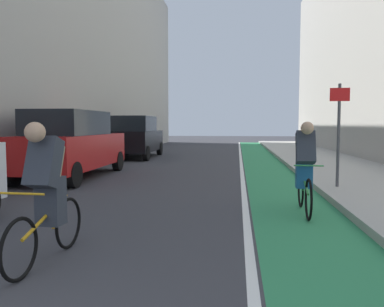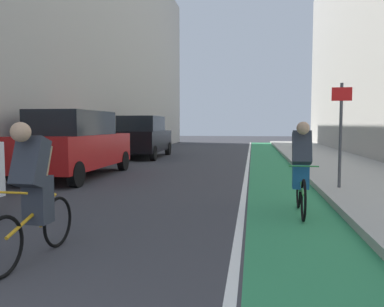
{
  "view_description": "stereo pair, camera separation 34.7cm",
  "coord_description": "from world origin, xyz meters",
  "px_view_note": "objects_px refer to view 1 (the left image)",
  "views": [
    {
      "loc": [
        2.03,
        -0.84,
        1.58
      ],
      "look_at": [
        0.98,
        8.07,
        0.91
      ],
      "focal_mm": 36.27,
      "sensor_mm": 36.0,
      "label": 1
    },
    {
      "loc": [
        2.37,
        -0.79,
        1.58
      ],
      "look_at": [
        0.98,
        8.07,
        0.91
      ],
      "focal_mm": 36.27,
      "sensor_mm": 36.0,
      "label": 2
    }
  ],
  "objects_px": {
    "parked_suv_red": "(71,144)",
    "cyclist_lead": "(46,189)",
    "cyclist_mid": "(305,168)",
    "street_sign_post": "(339,125)",
    "parked_suv_black": "(135,136)"
  },
  "relations": [
    {
      "from": "parked_suv_red",
      "to": "cyclist_lead",
      "type": "height_order",
      "value": "parked_suv_red"
    },
    {
      "from": "parked_suv_red",
      "to": "cyclist_mid",
      "type": "xyz_separation_m",
      "value": [
        6.06,
        -3.91,
        -0.21
      ]
    },
    {
      "from": "street_sign_post",
      "to": "cyclist_mid",
      "type": "bearing_deg",
      "value": -116.47
    },
    {
      "from": "cyclist_lead",
      "to": "cyclist_mid",
      "type": "distance_m",
      "value": 4.41
    },
    {
      "from": "cyclist_lead",
      "to": "cyclist_mid",
      "type": "xyz_separation_m",
      "value": [
        3.34,
        2.88,
        -0.04
      ]
    },
    {
      "from": "parked_suv_red",
      "to": "cyclist_mid",
      "type": "distance_m",
      "value": 7.22
    },
    {
      "from": "parked_suv_red",
      "to": "street_sign_post",
      "type": "xyz_separation_m",
      "value": [
        7.18,
        -1.65,
        0.55
      ]
    },
    {
      "from": "street_sign_post",
      "to": "parked_suv_black",
      "type": "bearing_deg",
      "value": 129.2
    },
    {
      "from": "cyclist_lead",
      "to": "street_sign_post",
      "type": "xyz_separation_m",
      "value": [
        4.47,
        5.14,
        0.72
      ]
    },
    {
      "from": "parked_suv_black",
      "to": "cyclist_lead",
      "type": "distance_m",
      "value": 14.21
    },
    {
      "from": "parked_suv_red",
      "to": "parked_suv_black",
      "type": "xyz_separation_m",
      "value": [
        0.0,
        7.15,
        0.0
      ]
    },
    {
      "from": "parked_suv_red",
      "to": "street_sign_post",
      "type": "relative_size",
      "value": 2.02
    },
    {
      "from": "parked_suv_black",
      "to": "cyclist_mid",
      "type": "xyz_separation_m",
      "value": [
        6.06,
        -11.06,
        -0.21
      ]
    },
    {
      "from": "cyclist_mid",
      "to": "parked_suv_red",
      "type": "bearing_deg",
      "value": 147.15
    },
    {
      "from": "parked_suv_black",
      "to": "street_sign_post",
      "type": "bearing_deg",
      "value": -50.8
    }
  ]
}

